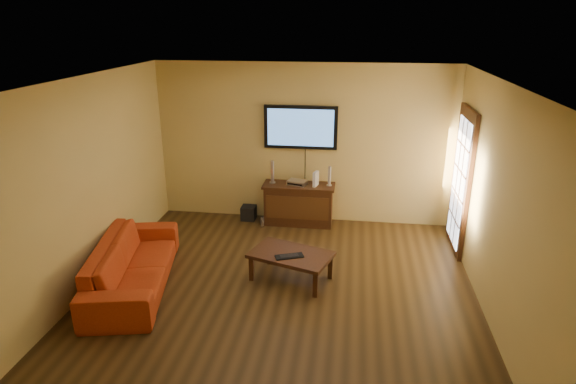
% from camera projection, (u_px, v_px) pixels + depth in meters
% --- Properties ---
extents(ground_plane, '(5.00, 5.00, 0.00)m').
position_uv_depth(ground_plane, '(281.00, 292.00, 6.26)').
color(ground_plane, '#2F1F0D').
rests_on(ground_plane, ground).
extents(room_walls, '(5.00, 5.00, 5.00)m').
position_uv_depth(room_walls, '(288.00, 154.00, 6.26)').
color(room_walls, tan).
rests_on(room_walls, ground).
extents(french_door, '(0.07, 1.02, 2.22)m').
position_uv_depth(french_door, '(461.00, 183.00, 7.16)').
color(french_door, black).
rests_on(french_door, ground).
extents(media_console, '(1.21, 0.46, 0.71)m').
position_uv_depth(media_console, '(299.00, 204.00, 8.24)').
color(media_console, black).
rests_on(media_console, ground).
extents(television, '(1.22, 0.08, 0.72)m').
position_uv_depth(television, '(301.00, 127.00, 7.98)').
color(television, black).
rests_on(television, ground).
extents(coffee_table, '(1.21, 0.94, 0.39)m').
position_uv_depth(coffee_table, '(291.00, 256.00, 6.46)').
color(coffee_table, black).
rests_on(coffee_table, ground).
extents(sofa, '(1.08, 2.27, 0.85)m').
position_uv_depth(sofa, '(132.00, 257.00, 6.27)').
color(sofa, '#AA3512').
rests_on(sofa, ground).
extents(speaker_left, '(0.11, 0.11, 0.39)m').
position_uv_depth(speaker_left, '(272.00, 173.00, 8.16)').
color(speaker_left, silver).
rests_on(speaker_left, media_console).
extents(speaker_right, '(0.09, 0.09, 0.34)m').
position_uv_depth(speaker_right, '(329.00, 177.00, 8.03)').
color(speaker_right, silver).
rests_on(speaker_right, media_console).
extents(av_receiver, '(0.36, 0.30, 0.07)m').
position_uv_depth(av_receiver, '(297.00, 182.00, 8.13)').
color(av_receiver, silver).
rests_on(av_receiver, media_console).
extents(game_console, '(0.09, 0.19, 0.25)m').
position_uv_depth(game_console, '(316.00, 179.00, 8.03)').
color(game_console, white).
rests_on(game_console, media_console).
extents(subwoofer, '(0.25, 0.25, 0.24)m').
position_uv_depth(subwoofer, '(249.00, 213.00, 8.48)').
color(subwoofer, black).
rests_on(subwoofer, ground).
extents(bottle, '(0.07, 0.07, 0.19)m').
position_uv_depth(bottle, '(262.00, 222.00, 8.18)').
color(bottle, white).
rests_on(bottle, ground).
extents(keyboard, '(0.40, 0.27, 0.02)m').
position_uv_depth(keyboard, '(289.00, 256.00, 6.34)').
color(keyboard, black).
rests_on(keyboard, coffee_table).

